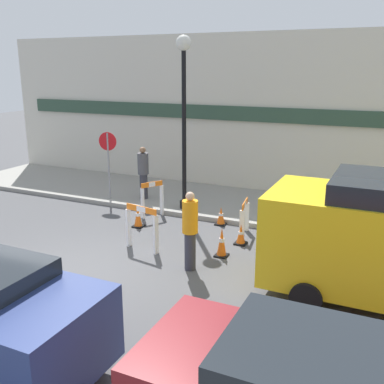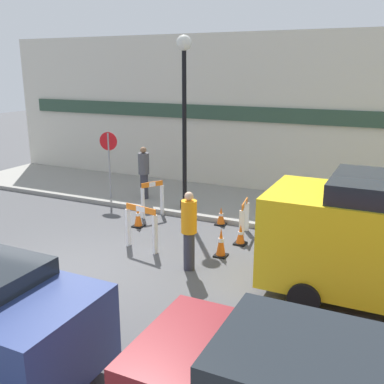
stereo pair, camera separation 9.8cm
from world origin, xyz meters
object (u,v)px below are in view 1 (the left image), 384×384
Objects in this scene: streetlamp_post at (184,101)px; person_pedestrian at (143,171)px; stop_sign at (108,154)px; person_worker at (190,228)px.

person_pedestrian is at bearing 166.39° from streetlamp_post.
person_worker is at bearing 129.62° from stop_sign.
person_pedestrian is at bearing -170.18° from stop_sign.
person_pedestrian is at bearing 12.73° from person_worker.
stop_sign reaches higher than person_worker.
person_pedestrian reaches higher than person_worker.
streetlamp_post reaches higher than person_pedestrian.
streetlamp_post is 2.31× the size of stop_sign.
person_worker is (4.64, -3.59, -0.65)m from stop_sign.
person_worker is 1.03× the size of person_pedestrian.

